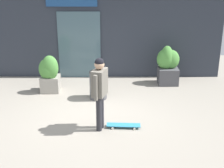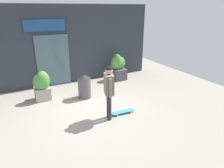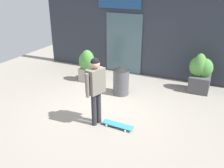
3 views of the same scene
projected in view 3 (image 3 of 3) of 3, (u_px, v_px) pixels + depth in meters
ground_plane at (105, 109)px, 7.08m from camera, size 12.00×12.00×0.00m
building_facade at (143, 29)px, 9.09m from camera, size 8.23×0.31×3.50m
skateboarder at (96, 85)px, 5.98m from camera, size 0.38×0.60×1.76m
skateboard at (118, 125)px, 6.22m from camera, size 0.82×0.28×0.08m
planter_box_left at (87, 65)px, 8.80m from camera, size 0.60×0.59×1.18m
planter_box_right at (200, 72)px, 8.00m from camera, size 0.73×0.62×1.27m
trash_bin at (121, 80)px, 7.85m from camera, size 0.51×0.51×0.94m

